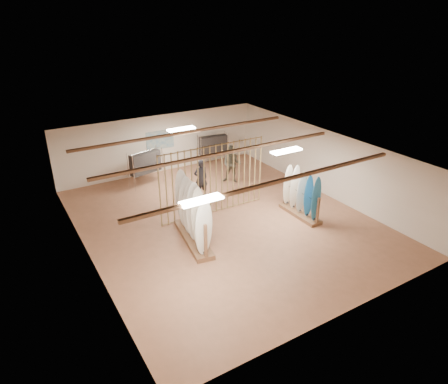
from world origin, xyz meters
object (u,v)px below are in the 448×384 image
clothing_rack_b (213,145)px  shopper_a (201,176)px  rack_left (193,221)px  shopper_b (232,162)px  rack_right (301,200)px  clothing_rack_a (145,163)px

clothing_rack_b → shopper_a: size_ratio=0.87×
rack_left → clothing_rack_b: 7.45m
rack_left → shopper_a: size_ratio=1.49×
rack_left → clothing_rack_b: size_ratio=1.72×
clothing_rack_b → shopper_a: (-2.35, -3.06, -0.12)m
clothing_rack_b → shopper_b: shopper_b is taller
clothing_rack_b → rack_right: bearing=-84.4°
rack_left → shopper_a: 3.59m
clothing_rack_b → shopper_a: shopper_a is taller
rack_left → clothing_rack_b: (4.27, 6.09, 0.31)m
rack_left → shopper_b: bearing=52.9°
shopper_a → shopper_b: bearing=-158.5°
shopper_a → clothing_rack_b: bearing=-124.9°
clothing_rack_a → shopper_b: 3.89m
clothing_rack_a → shopper_b: size_ratio=0.84×
clothing_rack_a → shopper_a: (1.53, -2.37, -0.14)m
clothing_rack_b → shopper_b: bearing=-94.7°
clothing_rack_a → rack_left: bearing=-108.3°
rack_left → clothing_rack_b: bearing=64.3°
rack_right → shopper_b: shopper_b is taller
rack_right → clothing_rack_a: rack_right is taller
clothing_rack_b → clothing_rack_a: bearing=-165.6°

